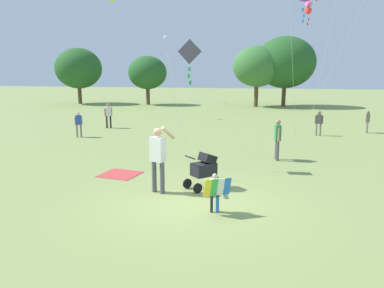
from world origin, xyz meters
TOP-DOWN VIEW (x-y plane):
  - ground_plane at (0.00, 0.00)m, footprint 120.00×120.00m
  - treeline_distant at (2.50, 26.47)m, footprint 42.00×6.78m
  - child_with_butterfly_kite at (0.63, -0.64)m, footprint 0.63×0.48m
  - person_adult_flyer at (-1.09, 0.53)m, footprint 0.69×0.53m
  - stroller at (0.08, 1.13)m, footprint 0.98×0.97m
  - kite_adult_black at (-0.77, 3.14)m, footprint 0.84×2.74m
  - kite_blue_high at (3.61, 11.61)m, footprint 2.22×2.93m
  - person_red_shirt at (-7.15, 11.19)m, footprint 0.38×0.34m
  - person_sitting_far at (4.34, 10.84)m, footprint 0.40×0.20m
  - person_couple_left at (6.98, 12.24)m, footprint 0.18×0.38m
  - person_kid_running at (-7.39, 8.10)m, footprint 0.33×0.31m
  - person_back_turned at (2.16, 5.03)m, footprint 0.25×0.48m
  - picnic_blanket at (-2.80, 2.02)m, footprint 1.33×1.27m

SIDE VIEW (x-z plane):
  - ground_plane at x=0.00m, z-range 0.00..0.00m
  - picnic_blanket at x=-2.80m, z-range 0.00..0.02m
  - child_with_butterfly_kite at x=0.63m, z-range 0.10..1.04m
  - stroller at x=0.08m, z-range 0.09..1.12m
  - person_couple_left at x=6.98m, z-range 0.11..1.29m
  - person_sitting_far at x=4.34m, z-range 0.11..1.37m
  - person_kid_running at x=-7.39m, z-range 0.11..1.38m
  - person_red_shirt at x=-7.15m, z-range 0.13..1.54m
  - person_back_turned at x=2.16m, z-range 0.14..1.65m
  - person_adult_flyer at x=-1.09m, z-range 0.14..2.01m
  - kite_adult_black at x=-0.77m, z-range 1.57..5.85m
  - treeline_distant at x=2.50m, z-range 0.61..6.83m
  - kite_blue_high at x=3.61m, z-range 2.95..9.64m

